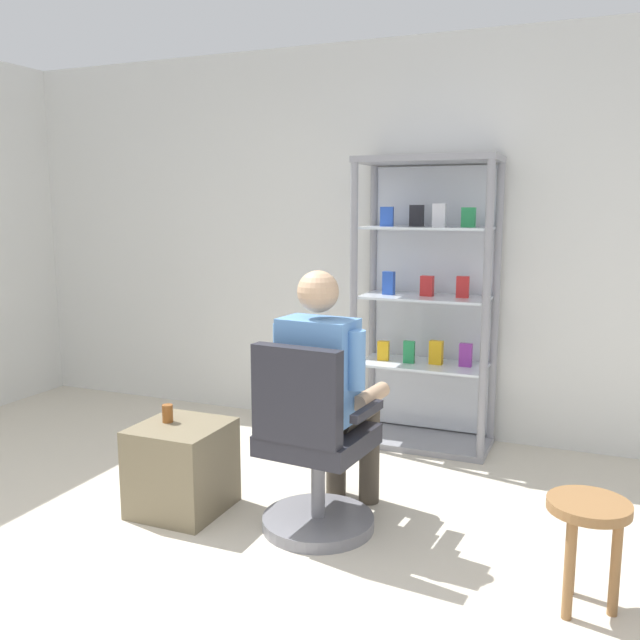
% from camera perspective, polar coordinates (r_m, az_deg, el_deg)
% --- Properties ---
extents(back_wall, '(6.00, 0.10, 2.70)m').
position_cam_1_polar(back_wall, '(4.89, 5.12, 6.61)').
color(back_wall, silver).
rests_on(back_wall, ground).
extents(display_cabinet_main, '(0.90, 0.45, 1.90)m').
position_cam_1_polar(display_cabinet_main, '(4.59, 8.91, 1.50)').
color(display_cabinet_main, gray).
rests_on(display_cabinet_main, ground).
extents(office_chair, '(0.58, 0.56, 0.96)m').
position_cam_1_polar(office_chair, '(3.38, -0.60, -11.23)').
color(office_chair, slate).
rests_on(office_chair, ground).
extents(seated_shopkeeper, '(0.51, 0.59, 1.29)m').
position_cam_1_polar(seated_shopkeeper, '(3.42, 0.70, -5.38)').
color(seated_shopkeeper, '#3F382D').
rests_on(seated_shopkeeper, ground).
extents(storage_crate, '(0.44, 0.46, 0.47)m').
position_cam_1_polar(storage_crate, '(3.75, -11.40, -11.93)').
color(storage_crate, '#72664C').
rests_on(storage_crate, ground).
extents(tea_glass, '(0.06, 0.06, 0.09)m').
position_cam_1_polar(tea_glass, '(3.72, -12.56, -7.59)').
color(tea_glass, brown).
rests_on(tea_glass, storage_crate).
extents(wooden_stool, '(0.32, 0.32, 0.45)m').
position_cam_1_polar(wooden_stool, '(2.98, 21.37, -15.51)').
color(wooden_stool, olive).
rests_on(wooden_stool, ground).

